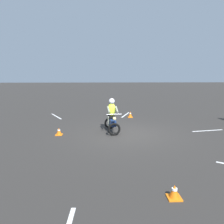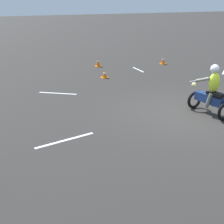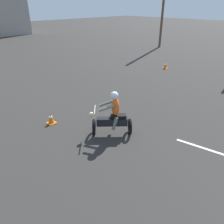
{
  "view_description": "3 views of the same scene",
  "coord_description": "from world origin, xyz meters",
  "px_view_note": "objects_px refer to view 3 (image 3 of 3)",
  "views": [
    {
      "loc": [
        10.13,
        -1.13,
        2.86
      ],
      "look_at": [
        -0.33,
        -0.69,
        1.0
      ],
      "focal_mm": 35.0,
      "sensor_mm": 36.0,
      "label": 1
    },
    {
      "loc": [
        -7.78,
        6.11,
        3.61
      ],
      "look_at": [
        -1.09,
        3.11,
        0.9
      ],
      "focal_mm": 50.0,
      "sensor_mm": 36.0,
      "label": 2
    },
    {
      "loc": [
        -6.7,
        2.14,
        4.32
      ],
      "look_at": [
        -1.84,
        6.9,
        0.9
      ],
      "focal_mm": 35.0,
      "sensor_mm": 36.0,
      "label": 3
    }
  ],
  "objects_px": {
    "motorcycle_rider_background": "(113,116)",
    "traffic_cone_far_left": "(165,65)",
    "traffic_cone_near_right": "(51,119)",
    "utility_pole_near": "(164,2)"
  },
  "relations": [
    {
      "from": "traffic_cone_far_left",
      "to": "utility_pole_near",
      "type": "xyz_separation_m",
      "value": [
        7.03,
        5.14,
        4.16
      ]
    },
    {
      "from": "motorcycle_rider_background",
      "to": "traffic_cone_far_left",
      "type": "xyz_separation_m",
      "value": [
        9.06,
        3.48,
        -0.51
      ]
    },
    {
      "from": "traffic_cone_near_right",
      "to": "traffic_cone_far_left",
      "type": "distance_m",
      "value": 10.28
    },
    {
      "from": "traffic_cone_near_right",
      "to": "utility_pole_near",
      "type": "distance_m",
      "value": 18.83
    },
    {
      "from": "traffic_cone_far_left",
      "to": "utility_pole_near",
      "type": "bearing_deg",
      "value": 36.14
    },
    {
      "from": "traffic_cone_near_right",
      "to": "utility_pole_near",
      "type": "xyz_separation_m",
      "value": [
        17.24,
        6.32,
        4.18
      ]
    },
    {
      "from": "motorcycle_rider_background",
      "to": "traffic_cone_near_right",
      "type": "xyz_separation_m",
      "value": [
        -1.15,
        2.3,
        -0.53
      ]
    },
    {
      "from": "motorcycle_rider_background",
      "to": "traffic_cone_near_right",
      "type": "distance_m",
      "value": 2.63
    },
    {
      "from": "motorcycle_rider_background",
      "to": "utility_pole_near",
      "type": "height_order",
      "value": "utility_pole_near"
    },
    {
      "from": "motorcycle_rider_background",
      "to": "traffic_cone_near_right",
      "type": "relative_size",
      "value": 3.99
    }
  ]
}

